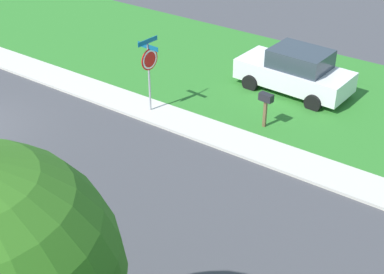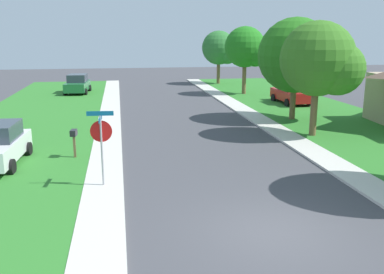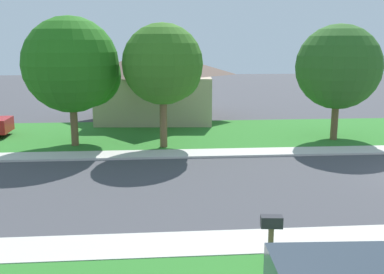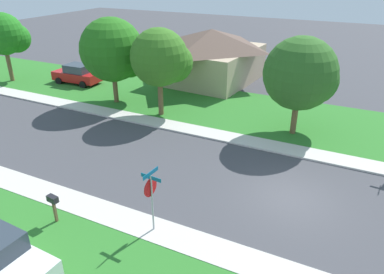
{
  "view_description": "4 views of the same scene",
  "coord_description": "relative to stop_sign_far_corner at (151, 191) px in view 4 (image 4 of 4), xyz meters",
  "views": [
    {
      "loc": [
        8.95,
        15.92,
        9.69
      ],
      "look_at": [
        -2.25,
        7.95,
        1.4
      ],
      "focal_mm": 52.91,
      "sensor_mm": 36.0,
      "label": 1
    },
    {
      "loc": [
        -4.02,
        -10.29,
        5.33
      ],
      "look_at": [
        -1.27,
        5.72,
        1.4
      ],
      "focal_mm": 39.81,
      "sensor_mm": 36.0,
      "label": 2
    },
    {
      "loc": [
        -14.94,
        10.76,
        5.03
      ],
      "look_at": [
        2.07,
        9.37,
        1.4
      ],
      "focal_mm": 40.89,
      "sensor_mm": 36.0,
      "label": 3
    },
    {
      "loc": [
        -14.34,
        -2.09,
        9.69
      ],
      "look_at": [
        1.19,
        5.6,
        1.4
      ],
      "focal_mm": 33.93,
      "sensor_mm": 36.0,
      "label": 4
    }
  ],
  "objects": [
    {
      "name": "sidewalk_west",
      "position": [
        -0.0,
        7.58,
        -1.84
      ],
      "size": [
        1.4,
        56.0,
        0.1
      ],
      "primitive_type": "cube",
      "color": "beige",
      "rests_on": "ground"
    },
    {
      "name": "mailbox",
      "position": [
        -1.34,
        3.84,
        -0.88
      ],
      "size": [
        0.29,
        0.5,
        1.31
      ],
      "color": "brown",
      "rests_on": "ground"
    },
    {
      "name": "car_red_behind_trees",
      "position": [
        13.94,
        16.49,
        -1.01
      ],
      "size": [
        2.15,
        4.36,
        1.76
      ],
      "color": "red",
      "rests_on": "ground"
    },
    {
      "name": "tree_across_left",
      "position": [
        11.0,
        5.88,
        2.09
      ],
      "size": [
        4.15,
        3.86,
        6.04
      ],
      "color": "brown",
      "rests_on": "ground"
    },
    {
      "name": "lawn_east",
      "position": [
        14.1,
        7.58,
        -1.85
      ],
      "size": [
        8.0,
        56.0,
        0.08
      ],
      "primitive_type": "cube",
      "color": "#2D7528",
      "rests_on": "ground"
    },
    {
      "name": "tree_sidewalk_near",
      "position": [
        12.0,
        -3.16,
        1.86
      ],
      "size": [
        4.67,
        4.34,
        6.07
      ],
      "color": "brown",
      "rests_on": "ground"
    },
    {
      "name": "tree_sidewalk_mid",
      "position": [
        11.73,
        10.26,
        2.02
      ],
      "size": [
        4.97,
        4.62,
        6.38
      ],
      "color": "brown",
      "rests_on": "ground"
    },
    {
      "name": "house_right_setback",
      "position": [
        20.12,
        6.3,
        0.49
      ],
      "size": [
        9.55,
        8.44,
        4.6
      ],
      "color": "tan",
      "rests_on": "ground"
    },
    {
      "name": "ground_plane",
      "position": [
        4.7,
        -4.42,
        -1.89
      ],
      "size": [
        120.0,
        120.0,
        0.0
      ],
      "primitive_type": "plane",
      "color": "#424247"
    },
    {
      "name": "sidewalk_east",
      "position": [
        9.4,
        7.58,
        -1.84
      ],
      "size": [
        1.4,
        56.0,
        0.1
      ],
      "primitive_type": "cube",
      "color": "beige",
      "rests_on": "ground"
    },
    {
      "name": "stop_sign_far_corner",
      "position": [
        0.0,
        0.0,
        0.0
      ],
      "size": [
        0.92,
        0.92,
        2.77
      ],
      "color": "#9E9EA3",
      "rests_on": "ground"
    },
    {
      "name": "tree_corner_large",
      "position": [
        12.03,
        22.25,
        2.22
      ],
      "size": [
        3.88,
        3.61,
        6.04
      ],
      "color": "brown",
      "rests_on": "ground"
    }
  ]
}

